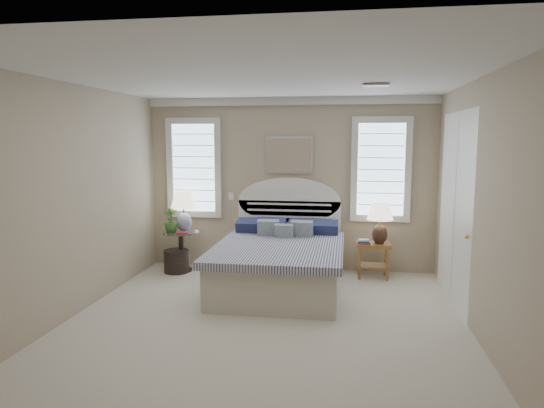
{
  "coord_description": "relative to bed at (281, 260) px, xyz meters",
  "views": [
    {
      "loc": [
        0.88,
        -5.07,
        2.06
      ],
      "look_at": [
        -0.05,
        1.0,
        1.24
      ],
      "focal_mm": 32.0,
      "sensor_mm": 36.0,
      "label": 1
    }
  ],
  "objects": [
    {
      "name": "floor",
      "position": [
        0.0,
        -1.46,
        -0.39
      ],
      "size": [
        4.5,
        5.0,
        0.01
      ],
      "primitive_type": "cube",
      "color": "beige",
      "rests_on": "ground"
    },
    {
      "name": "ceiling",
      "position": [
        0.0,
        -1.46,
        2.31
      ],
      "size": [
        4.5,
        5.0,
        0.01
      ],
      "primitive_type": "cube",
      "color": "silver",
      "rests_on": "wall_back"
    },
    {
      "name": "wall_back",
      "position": [
        0.0,
        1.04,
        0.96
      ],
      "size": [
        4.5,
        0.02,
        2.7
      ],
      "primitive_type": "cube",
      "color": "tan",
      "rests_on": "floor"
    },
    {
      "name": "wall_left",
      "position": [
        -2.25,
        -1.46,
        0.96
      ],
      "size": [
        0.02,
        5.0,
        2.7
      ],
      "primitive_type": "cube",
      "color": "tan",
      "rests_on": "floor"
    },
    {
      "name": "wall_right",
      "position": [
        2.25,
        -1.46,
        0.96
      ],
      "size": [
        0.02,
        5.0,
        2.7
      ],
      "primitive_type": "cube",
      "color": "tan",
      "rests_on": "floor"
    },
    {
      "name": "crown_molding",
      "position": [
        0.0,
        1.0,
        2.25
      ],
      "size": [
        4.5,
        0.08,
        0.12
      ],
      "primitive_type": "cube",
      "color": "silver",
      "rests_on": "wall_back"
    },
    {
      "name": "hvac_vent",
      "position": [
        1.2,
        -0.66,
        2.29
      ],
      "size": [
        0.3,
        0.2,
        0.02
      ],
      "primitive_type": "cube",
      "color": "#B2B2B2",
      "rests_on": "ceiling"
    },
    {
      "name": "switch_plate",
      "position": [
        -0.95,
        1.03,
        0.76
      ],
      "size": [
        0.08,
        0.01,
        0.12
      ],
      "primitive_type": "cube",
      "color": "silver",
      "rests_on": "wall_back"
    },
    {
      "name": "window_left",
      "position": [
        -1.55,
        1.02,
        1.21
      ],
      "size": [
        0.9,
        0.06,
        1.6
      ],
      "primitive_type": "cube",
      "color": "#ADC6DB",
      "rests_on": "wall_back"
    },
    {
      "name": "window_right",
      "position": [
        1.4,
        1.02,
        1.21
      ],
      "size": [
        0.9,
        0.06,
        1.6
      ],
      "primitive_type": "cube",
      "color": "#ADC6DB",
      "rests_on": "wall_back"
    },
    {
      "name": "painting",
      "position": [
        0.0,
        1.0,
        1.43
      ],
      "size": [
        0.74,
        0.04,
        0.58
      ],
      "primitive_type": "cube",
      "color": "silver",
      "rests_on": "wall_back"
    },
    {
      "name": "closet_door",
      "position": [
        2.23,
        -0.26,
        0.81
      ],
      "size": [
        0.02,
        1.8,
        2.4
      ],
      "primitive_type": "cube",
      "color": "white",
      "rests_on": "floor"
    },
    {
      "name": "bed",
      "position": [
        0.0,
        0.0,
        0.0
      ],
      "size": [
        1.72,
        2.28,
        1.47
      ],
      "color": "beige",
      "rests_on": "floor"
    },
    {
      "name": "side_table_left",
      "position": [
        -1.65,
        0.59,
        0.0
      ],
      "size": [
        0.56,
        0.56,
        0.63
      ],
      "color": "black",
      "rests_on": "floor"
    },
    {
      "name": "nightstand_right",
      "position": [
        1.3,
        0.69,
        0.0
      ],
      "size": [
        0.5,
        0.4,
        0.53
      ],
      "color": "olive",
      "rests_on": "floor"
    },
    {
      "name": "floor_pot",
      "position": [
        -1.71,
        0.52,
        -0.21
      ],
      "size": [
        0.43,
        0.43,
        0.35
      ],
      "primitive_type": "cylinder",
      "rotation": [
        0.0,
        0.0,
        -0.11
      ],
      "color": "black",
      "rests_on": "floor"
    },
    {
      "name": "lamp_left",
      "position": [
        -1.61,
        0.64,
        0.64
      ],
      "size": [
        0.46,
        0.46,
        0.64
      ],
      "rotation": [
        0.0,
        0.0,
        -0.18
      ],
      "color": "silver",
      "rests_on": "side_table_left"
    },
    {
      "name": "lamp_right",
      "position": [
        1.38,
        0.65,
        0.52
      ],
      "size": [
        0.38,
        0.38,
        0.62
      ],
      "rotation": [
        0.0,
        0.0,
        -0.0
      ],
      "color": "black",
      "rests_on": "nightstand_right"
    },
    {
      "name": "potted_plant",
      "position": [
        -1.79,
        0.52,
        0.43
      ],
      "size": [
        0.25,
        0.25,
        0.38
      ],
      "primitive_type": "imported",
      "rotation": [
        0.0,
        0.0,
        -0.18
      ],
      "color": "#377A31",
      "rests_on": "side_table_left"
    },
    {
      "name": "books_left",
      "position": [
        -1.58,
        0.45,
        0.26
      ],
      "size": [
        0.21,
        0.18,
        0.02
      ],
      "rotation": [
        0.0,
        0.0,
        0.28
      ],
      "color": "#A32834",
      "rests_on": "side_table_left"
    },
    {
      "name": "books_right",
      "position": [
        1.15,
        0.58,
        0.18
      ],
      "size": [
        0.19,
        0.14,
        0.07
      ],
      "rotation": [
        0.0,
        0.0,
        0.13
      ],
      "color": "#A32834",
      "rests_on": "nightstand_right"
    }
  ]
}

